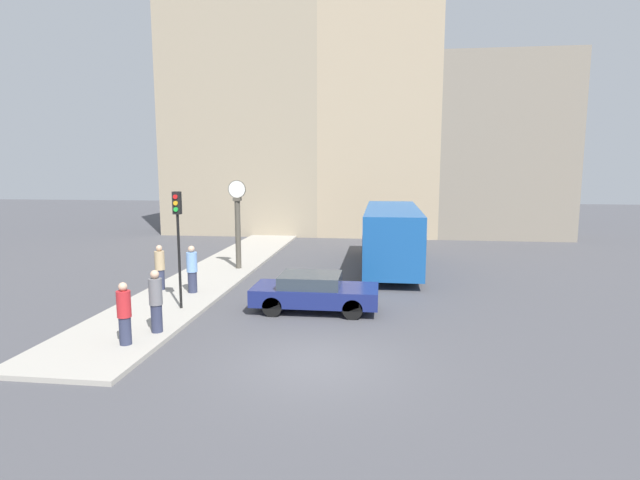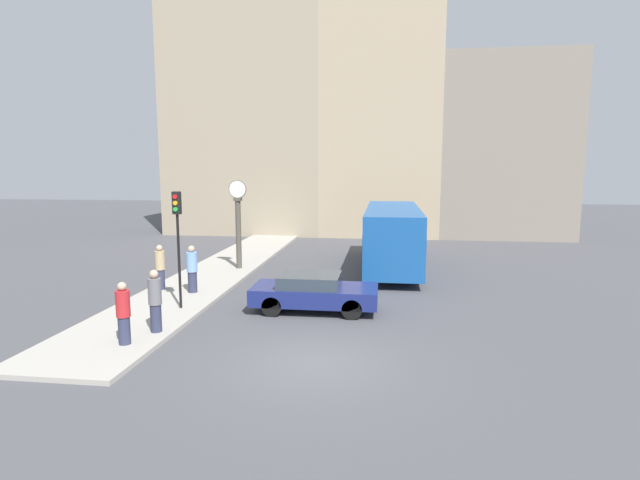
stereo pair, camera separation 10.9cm
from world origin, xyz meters
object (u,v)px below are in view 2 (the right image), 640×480
object	(u,v)px
traffic_light_near	(178,226)
pedestrian_grey_jacket	(155,301)
sedan_car	(314,292)
pedestrian_blue_stripe	(192,269)
pedestrian_red_top	(123,313)
bus_distant	(392,234)
pedestrian_tan_coat	(160,267)
street_clock	(238,223)

from	to	relation	value
traffic_light_near	pedestrian_grey_jacket	distance (m)	3.17
sedan_car	traffic_light_near	bearing A→B (deg)	-171.18
traffic_light_near	pedestrian_blue_stripe	distance (m)	2.93
pedestrian_red_top	pedestrian_grey_jacket	world-z (taller)	pedestrian_grey_jacket
pedestrian_red_top	bus_distant	bearing A→B (deg)	58.69
bus_distant	pedestrian_tan_coat	bearing A→B (deg)	-146.30
sedan_car	pedestrian_tan_coat	size ratio (longest dim) A/B	2.42
street_clock	pedestrian_grey_jacket	xyz separation A→B (m)	(0.30, -9.48, -1.25)
sedan_car	bus_distant	size ratio (longest dim) A/B	0.45
pedestrian_red_top	pedestrian_tan_coat	distance (m)	6.30
street_clock	pedestrian_grey_jacket	world-z (taller)	street_clock
traffic_light_near	pedestrian_red_top	distance (m)	4.12
sedan_car	street_clock	bearing A→B (deg)	125.87
sedan_car	bus_distant	distance (m)	8.38
bus_distant	pedestrian_grey_jacket	size ratio (longest dim) A/B	5.22
traffic_light_near	pedestrian_tan_coat	size ratio (longest dim) A/B	2.25
pedestrian_red_top	pedestrian_blue_stripe	world-z (taller)	pedestrian_blue_stripe
traffic_light_near	sedan_car	bearing A→B (deg)	8.82
pedestrian_grey_jacket	sedan_car	bearing A→B (deg)	37.16
pedestrian_grey_jacket	pedestrian_tan_coat	distance (m)	5.39
bus_distant	street_clock	world-z (taller)	street_clock
pedestrian_blue_stripe	pedestrian_grey_jacket	bearing A→B (deg)	-81.13
street_clock	pedestrian_red_top	size ratio (longest dim) A/B	2.43
bus_distant	street_clock	xyz separation A→B (m)	(-7.31, -1.58, 0.61)
pedestrian_grey_jacket	pedestrian_red_top	bearing A→B (deg)	-109.33
bus_distant	pedestrian_red_top	distance (m)	14.24
bus_distant	pedestrian_red_top	xyz separation A→B (m)	(-7.39, -12.15, -0.71)
pedestrian_grey_jacket	pedestrian_tan_coat	xyz separation A→B (m)	(-2.16, 4.94, -0.04)
street_clock	bus_distant	bearing A→B (deg)	12.17
sedan_car	pedestrian_tan_coat	bearing A→B (deg)	164.84
traffic_light_near	bus_distant	bearing A→B (deg)	49.46
sedan_car	bus_distant	xyz separation A→B (m)	(2.77, 7.84, 1.03)
bus_distant	pedestrian_blue_stripe	xyz separation A→B (m)	(-7.73, -6.40, -0.66)
sedan_car	pedestrian_red_top	size ratio (longest dim) A/B	2.49
traffic_light_near	pedestrian_blue_stripe	xyz separation A→B (m)	(-0.42, 2.15, -1.95)
sedan_car	pedestrian_blue_stripe	xyz separation A→B (m)	(-4.96, 1.45, 0.37)
traffic_light_near	pedestrian_blue_stripe	bearing A→B (deg)	101.07
traffic_light_near	pedestrian_blue_stripe	world-z (taller)	traffic_light_near
sedan_car	street_clock	size ratio (longest dim) A/B	1.02
bus_distant	traffic_light_near	xyz separation A→B (m)	(-7.31, -8.55, 1.28)
sedan_car	street_clock	world-z (taller)	street_clock
sedan_car	pedestrian_grey_jacket	world-z (taller)	pedestrian_grey_jacket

